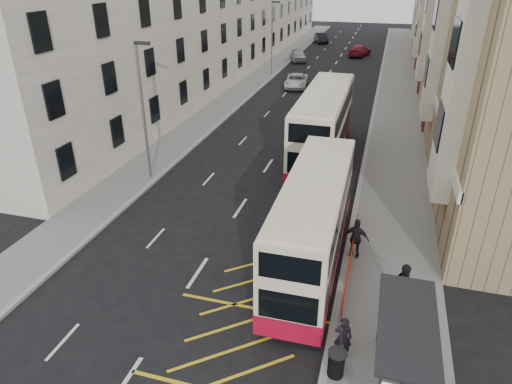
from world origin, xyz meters
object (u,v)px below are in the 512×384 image
(pedestrian_mid, at_px, (405,286))
(car_dark, at_px, (321,38))
(street_lamp_near, at_px, (143,105))
(white_van, at_px, (296,81))
(double_decker_front, at_px, (313,222))
(bus_shelter, at_px, (410,352))
(car_red, at_px, (360,50))
(pedestrian_near, at_px, (343,337))
(double_decker_rear, at_px, (323,126))
(pedestrian_far, at_px, (356,239))
(car_silver, at_px, (298,55))
(litter_bin, at_px, (336,363))
(street_lamp_far, at_px, (272,34))

(pedestrian_mid, relative_size, car_dark, 0.39)
(street_lamp_near, relative_size, white_van, 1.65)
(double_decker_front, bearing_deg, bus_shelter, -59.91)
(white_van, bearing_deg, car_red, 70.30)
(street_lamp_near, height_order, pedestrian_near, street_lamp_near)
(double_decker_rear, height_order, car_red, double_decker_rear)
(pedestrian_far, bearing_deg, car_silver, -68.83)
(street_lamp_near, distance_m, double_decker_rear, 11.49)
(white_van, relative_size, car_dark, 1.03)
(white_van, xyz_separation_m, car_dark, (-2.13, 31.09, 0.10))
(bus_shelter, relative_size, street_lamp_near, 0.53)
(pedestrian_mid, height_order, car_silver, pedestrian_mid)
(bus_shelter, distance_m, white_van, 39.24)
(litter_bin, height_order, car_red, car_red)
(car_dark, bearing_deg, car_red, -74.62)
(double_decker_front, xyz_separation_m, white_van, (-6.99, 31.26, -1.43))
(double_decker_front, xyz_separation_m, pedestrian_far, (1.82, 0.81, -1.01))
(street_lamp_far, xyz_separation_m, white_van, (3.89, -4.70, -3.96))
(double_decker_front, height_order, car_dark, double_decker_front)
(street_lamp_far, bearing_deg, pedestrian_far, -70.13)
(pedestrian_near, height_order, car_silver, pedestrian_near)
(street_lamp_near, height_order, pedestrian_far, street_lamp_near)
(street_lamp_far, height_order, double_decker_front, street_lamp_far)
(white_van, relative_size, car_red, 0.92)
(car_red, bearing_deg, pedestrian_mid, 108.55)
(car_red, bearing_deg, street_lamp_far, 73.10)
(litter_bin, xyz_separation_m, car_dark, (-10.94, 68.33, 0.13))
(street_lamp_near, bearing_deg, street_lamp_far, 90.00)
(car_red, bearing_deg, car_dark, -43.59)
(litter_bin, distance_m, pedestrian_far, 6.80)
(bus_shelter, xyz_separation_m, pedestrian_mid, (0.03, 4.42, -1.07))
(street_lamp_far, bearing_deg, car_dark, 86.18)
(pedestrian_mid, distance_m, white_van, 35.00)
(double_decker_front, xyz_separation_m, litter_bin, (1.82, -5.97, -1.45))
(street_lamp_near, xyz_separation_m, pedestrian_mid, (14.72, -7.98, -3.56))
(litter_bin, relative_size, pedestrian_far, 0.51)
(white_van, bearing_deg, car_silver, 94.55)
(pedestrian_far, height_order, car_red, pedestrian_far)
(bus_shelter, distance_m, car_dark, 70.00)
(bus_shelter, xyz_separation_m, double_decker_front, (-3.81, 6.43, -0.04))
(double_decker_front, relative_size, white_van, 2.14)
(car_dark, bearing_deg, pedestrian_near, -99.39)
(bus_shelter, relative_size, pedestrian_near, 2.65)
(litter_bin, distance_m, car_dark, 69.20)
(bus_shelter, bearing_deg, car_red, 95.70)
(white_van, bearing_deg, bus_shelter, -80.07)
(bus_shelter, bearing_deg, street_lamp_near, 139.86)
(bus_shelter, relative_size, street_lamp_far, 0.53)
(white_van, bearing_deg, litter_bin, -82.75)
(bus_shelter, height_order, white_van, bus_shelter)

